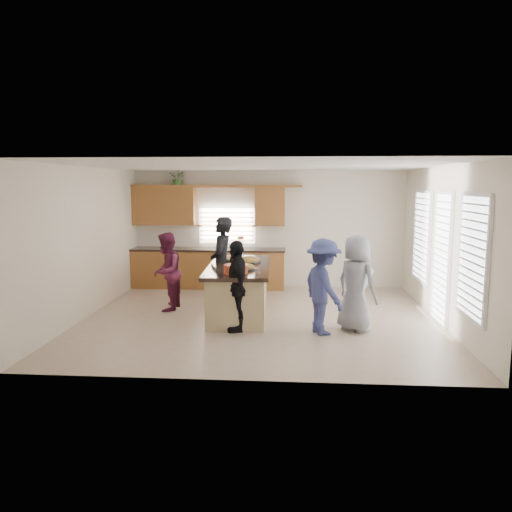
# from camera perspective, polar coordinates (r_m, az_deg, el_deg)

# --- Properties ---
(floor) EXTENTS (6.50, 6.50, 0.00)m
(floor) POSITION_cam_1_polar(r_m,az_deg,el_deg) (9.38, 0.46, -7.10)
(floor) COLOR #C0A78F
(floor) RESTS_ON ground
(room_shell) EXTENTS (6.52, 6.02, 2.81)m
(room_shell) POSITION_cam_1_polar(r_m,az_deg,el_deg) (9.06, 0.47, 4.58)
(room_shell) COLOR silver
(room_shell) RESTS_ON ground
(back_cabinetry) EXTENTS (4.08, 0.66, 2.46)m
(back_cabinetry) POSITION_cam_1_polar(r_m,az_deg,el_deg) (12.04, -5.67, 0.71)
(back_cabinetry) COLOR olive
(back_cabinetry) RESTS_ON ground
(right_wall_glazing) EXTENTS (0.06, 4.00, 2.25)m
(right_wall_glazing) POSITION_cam_1_polar(r_m,az_deg,el_deg) (9.34, 20.53, 0.72)
(right_wall_glazing) COLOR white
(right_wall_glazing) RESTS_ON ground
(island) EXTENTS (1.25, 2.74, 0.95)m
(island) POSITION_cam_1_polar(r_m,az_deg,el_deg) (9.60, -1.92, -3.96)
(island) COLOR tan
(island) RESTS_ON ground
(platter_front) EXTENTS (0.44, 0.44, 0.18)m
(platter_front) POSITION_cam_1_polar(r_m,az_deg,el_deg) (9.01, -1.42, -1.36)
(platter_front) COLOR black
(platter_front) RESTS_ON island
(platter_mid) EXTENTS (0.47, 0.47, 0.19)m
(platter_mid) POSITION_cam_1_polar(r_m,az_deg,el_deg) (9.81, -0.80, -0.57)
(platter_mid) COLOR black
(platter_mid) RESTS_ON island
(platter_back) EXTENTS (0.35, 0.35, 0.14)m
(platter_back) POSITION_cam_1_polar(r_m,az_deg,el_deg) (10.12, -2.94, -0.32)
(platter_back) COLOR black
(platter_back) RESTS_ON island
(salad_bowl) EXTENTS (0.42, 0.42, 0.15)m
(salad_bowl) POSITION_cam_1_polar(r_m,az_deg,el_deg) (8.60, -2.33, -1.44)
(salad_bowl) COLOR #C94424
(salad_bowl) RESTS_ON island
(clear_cup) EXTENTS (0.09, 0.09, 0.11)m
(clear_cup) POSITION_cam_1_polar(r_m,az_deg,el_deg) (8.54, 0.15, -1.70)
(clear_cup) COLOR white
(clear_cup) RESTS_ON island
(plate_stack) EXTENTS (0.23, 0.23, 0.04)m
(plate_stack) POSITION_cam_1_polar(r_m,az_deg,el_deg) (10.34, -2.35, -0.15)
(plate_stack) COLOR #A97EB8
(plate_stack) RESTS_ON island
(flower_vase) EXTENTS (0.14, 0.14, 0.43)m
(flower_vase) POSITION_cam_1_polar(r_m,az_deg,el_deg) (10.59, -1.75, 1.15)
(flower_vase) COLOR silver
(flower_vase) RESTS_ON island
(potted_plant) EXTENTS (0.50, 0.47, 0.45)m
(potted_plant) POSITION_cam_1_polar(r_m,az_deg,el_deg) (12.16, -8.88, 8.82)
(potted_plant) COLOR #437B31
(potted_plant) RESTS_ON back_cabinetry
(woman_left_back) EXTENTS (0.44, 0.67, 1.84)m
(woman_left_back) POSITION_cam_1_polar(r_m,az_deg,el_deg) (9.92, -3.94, -0.82)
(woman_left_back) COLOR black
(woman_left_back) RESTS_ON ground
(woman_left_mid) EXTENTS (0.61, 0.77, 1.54)m
(woman_left_mid) POSITION_cam_1_polar(r_m,az_deg,el_deg) (9.96, -10.20, -1.77)
(woman_left_mid) COLOR maroon
(woman_left_mid) RESTS_ON ground
(woman_left_front) EXTENTS (0.61, 0.98, 1.55)m
(woman_left_front) POSITION_cam_1_polar(r_m,az_deg,el_deg) (8.44, -2.21, -3.42)
(woman_left_front) COLOR black
(woman_left_front) RESTS_ON ground
(woman_right_back) EXTENTS (0.97, 1.19, 1.60)m
(woman_right_back) POSITION_cam_1_polar(r_m,az_deg,el_deg) (8.32, 7.69, -3.49)
(woman_right_back) COLOR navy
(woman_right_back) RESTS_ON ground
(woman_right_front) EXTENTS (0.92, 0.95, 1.64)m
(woman_right_front) POSITION_cam_1_polar(r_m,az_deg,el_deg) (8.58, 11.39, -3.08)
(woman_right_front) COLOR gray
(woman_right_front) RESTS_ON ground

